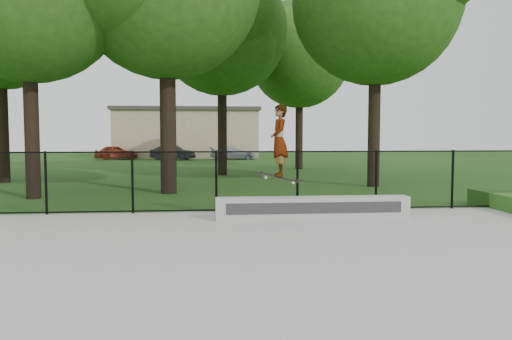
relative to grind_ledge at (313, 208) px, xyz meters
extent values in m
plane|color=#265818|center=(-2.14, -4.70, -0.31)|extent=(100.00, 100.00, 0.00)
cube|color=#A5A6A0|center=(-2.14, -4.70, -0.28)|extent=(14.00, 12.00, 0.06)
cube|color=#B0AFAA|center=(0.00, 0.00, 0.00)|extent=(4.35, 0.40, 0.49)
imported|color=maroon|center=(-9.55, 29.27, 0.26)|extent=(3.55, 2.14, 1.14)
imported|color=black|center=(-5.08, 28.44, 0.25)|extent=(3.28, 2.06, 1.12)
imported|color=#969CAA|center=(-0.39, 28.52, 0.21)|extent=(3.44, 1.95, 1.03)
cube|color=black|center=(-0.79, -0.17, 0.71)|extent=(0.82, 0.23, 0.25)
imported|color=#BAC9F5|center=(-0.79, -0.17, 1.51)|extent=(0.38, 0.57, 1.56)
cylinder|color=black|center=(-6.14, 1.20, 0.50)|extent=(0.06, 0.06, 1.50)
cylinder|color=black|center=(-4.14, 1.20, 0.50)|extent=(0.06, 0.06, 1.50)
cylinder|color=black|center=(-2.14, 1.20, 0.50)|extent=(0.06, 0.06, 1.50)
cylinder|color=black|center=(-0.14, 1.20, 0.50)|extent=(0.06, 0.06, 1.50)
cylinder|color=black|center=(1.86, 1.20, 0.50)|extent=(0.06, 0.06, 1.50)
cylinder|color=black|center=(3.86, 1.20, 0.50)|extent=(0.06, 0.06, 1.50)
cylinder|color=black|center=(-2.14, 1.20, 1.22)|extent=(16.00, 0.04, 0.04)
cylinder|color=black|center=(-2.14, 1.20, -0.20)|extent=(16.00, 0.04, 0.04)
cube|color=black|center=(-2.14, 1.20, 0.50)|extent=(16.00, 0.01, 1.50)
cylinder|color=black|center=(-7.64, 4.80, 2.08)|extent=(0.44, 0.44, 4.78)
cylinder|color=black|center=(-10.64, 10.30, 2.28)|extent=(0.44, 0.44, 5.17)
cylinder|color=black|center=(3.86, 7.30, 2.28)|extent=(0.44, 0.44, 5.17)
sphere|color=#224813|center=(3.86, 7.30, 6.57)|extent=(6.20, 6.20, 6.20)
cylinder|color=black|center=(2.86, 17.30, 2.07)|extent=(0.44, 0.44, 4.75)
sphere|color=#224813|center=(2.86, 17.30, 6.02)|extent=(5.71, 5.71, 5.71)
cylinder|color=black|center=(-1.64, 13.30, 2.31)|extent=(0.44, 0.44, 5.23)
sphere|color=#224813|center=(-1.64, 13.30, 6.65)|extent=(6.28, 6.28, 6.28)
cylinder|color=black|center=(-3.64, 5.80, 2.26)|extent=(0.44, 0.44, 5.14)
cube|color=#CDB590|center=(-4.14, 33.30, 1.69)|extent=(12.00, 6.00, 4.00)
cube|color=#3F3833|center=(-4.14, 33.30, 3.84)|extent=(12.40, 6.40, 0.30)
camera|label=1|loc=(-2.33, -10.90, 1.62)|focal=35.00mm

